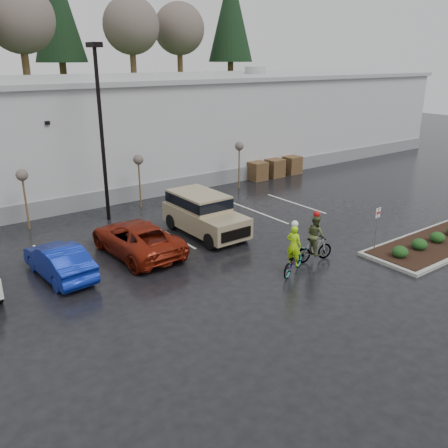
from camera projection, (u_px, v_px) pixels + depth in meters
ground at (320, 276)px, 19.50m from camera, size 120.00×120.00×0.00m
warehouse at (100, 127)px, 34.95m from camera, size 60.50×15.50×7.20m
wooded_ridge at (18, 110)px, 52.60m from camera, size 80.00×25.00×6.00m
lamppost at (100, 115)px, 24.46m from camera, size 0.50×1.00×9.22m
sapling_west at (22, 178)px, 23.94m from camera, size 0.60×0.60×3.20m
sapling_mid at (138, 162)px, 27.60m from camera, size 0.60×0.60×3.20m
sapling_east at (239, 149)px, 31.82m from camera, size 0.60×0.60×3.20m
pallet_stack_a at (257, 171)px, 34.66m from camera, size 1.20×1.20×1.35m
pallet_stack_b at (274, 168)px, 35.62m from camera, size 1.20×1.20×1.35m
pallet_stack_c at (292, 165)px, 36.63m from camera, size 1.20×1.20×1.35m
curb_island at (436, 244)px, 22.66m from camera, size 8.00×3.00×0.15m
mulch_bed at (437, 242)px, 22.62m from camera, size 7.60×2.60×0.04m
shrub_a at (400, 252)px, 20.86m from camera, size 0.70×0.70×0.52m
shrub_b at (420, 244)px, 21.70m from camera, size 0.70×0.70×0.52m
shrub_c at (437, 237)px, 22.54m from camera, size 0.70×0.70×0.52m
fire_lane_sign at (377, 224)px, 21.32m from camera, size 0.30×0.05×2.20m
car_blue at (59, 261)px, 19.22m from camera, size 1.80×4.37×1.41m
car_red at (136, 238)px, 21.50m from camera, size 2.67×5.52×1.51m
suv_tan at (205, 215)px, 23.78m from camera, size 2.20×5.10×2.06m
cyclist_hivis at (293, 257)px, 19.59m from camera, size 2.00×1.38×2.29m
cyclist_olive at (315, 243)px, 20.67m from camera, size 1.85×0.93×2.32m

